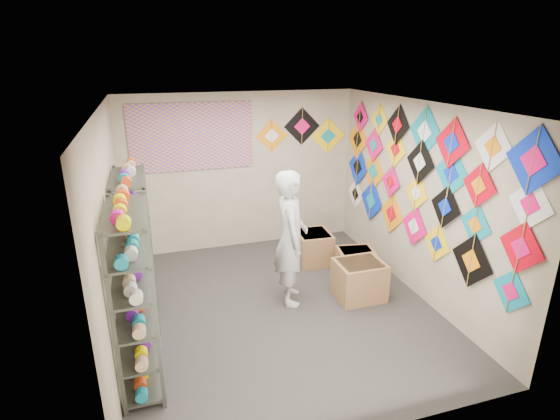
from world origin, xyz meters
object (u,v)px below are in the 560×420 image
object	(u,v)px
shelf_rack_front	(135,298)
shopkeeper	(291,238)
carton_a	(359,280)
shelf_rack_back	(136,247)
carton_b	(355,263)
carton_c	(313,247)

from	to	relation	value
shelf_rack_front	shopkeeper	size ratio (longest dim) A/B	1.01
shelf_rack_front	carton_a	size ratio (longest dim) A/B	2.90
shelf_rack_back	carton_a	distance (m)	3.05
shelf_rack_front	shelf_rack_back	xyz separation A→B (m)	(0.00, 1.30, 0.00)
shelf_rack_back	shelf_rack_front	bearing A→B (deg)	-90.00
carton_a	carton_b	bearing A→B (deg)	68.24
carton_c	carton_a	bearing A→B (deg)	-77.30
shelf_rack_back	carton_b	size ratio (longest dim) A/B	3.50
shopkeeper	carton_c	distance (m)	1.43
carton_a	carton_b	xyz separation A→B (m)	(0.23, 0.58, -0.05)
shelf_rack_front	carton_b	size ratio (longest dim) A/B	3.50
shelf_rack_front	carton_c	world-z (taller)	shelf_rack_front
shopkeeper	shelf_rack_front	bearing A→B (deg)	129.82
shelf_rack_front	carton_c	size ratio (longest dim) A/B	3.18
shelf_rack_front	carton_c	bearing A→B (deg)	36.66
shelf_rack_front	shopkeeper	bearing A→B (deg)	26.90
carton_a	carton_c	size ratio (longest dim) A/B	1.10
carton_b	carton_c	distance (m)	0.80
shelf_rack_front	carton_c	xyz separation A→B (m)	(2.73, 2.03, -0.69)
shelf_rack_back	carton_b	world-z (taller)	shelf_rack_back
shopkeeper	carton_c	bearing A→B (deg)	-22.90
shelf_rack_back	carton_b	xyz separation A→B (m)	(3.16, 0.06, -0.73)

